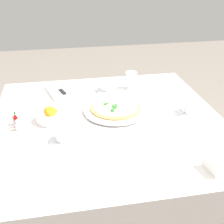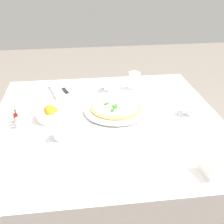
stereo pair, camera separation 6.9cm
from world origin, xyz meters
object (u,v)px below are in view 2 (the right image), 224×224
object	(u,v)px
napkin_folded	(63,90)
pizza_plate	(116,110)
coffee_cup_near_left	(62,134)
citrus_bowl	(51,114)
coffee_cup_right_edge	(110,86)
pepper_shaker	(18,123)
hot_sauce_bottle	(16,118)
pizza	(116,107)
dinner_knife	(63,88)
salt_shaker	(15,117)
coffee_cup_near_right	(191,109)
menu_card	(205,168)
water_glass_far_right	(134,81)

from	to	relation	value
napkin_folded	pizza_plate	bearing A→B (deg)	-151.79
coffee_cup_near_left	citrus_bowl	size ratio (longest dim) A/B	0.87
coffee_cup_right_edge	coffee_cup_near_left	xyz separation A→B (m)	(-0.50, 0.28, -0.00)
pizza_plate	pepper_shaker	size ratio (longest dim) A/B	5.96
hot_sauce_bottle	coffee_cup_right_edge	bearing A→B (deg)	-54.97
citrus_bowl	pizza	bearing A→B (deg)	-84.49
citrus_bowl	hot_sauce_bottle	distance (m)	0.17
dinner_knife	salt_shaker	bearing A→B (deg)	127.98
pizza	coffee_cup_near_right	size ratio (longest dim) A/B	2.03
citrus_bowl	salt_shaker	world-z (taller)	citrus_bowl
coffee_cup_right_edge	coffee_cup_near_right	distance (m)	0.52
coffee_cup_right_edge	menu_card	size ratio (longest dim) A/B	1.49
coffee_cup_right_edge	coffee_cup_near_right	size ratio (longest dim) A/B	1.02
coffee_cup_near_left	citrus_bowl	bearing A→B (deg)	16.30
water_glass_far_right	menu_card	size ratio (longest dim) A/B	1.15
coffee_cup_near_right	pizza_plate	bearing A→B (deg)	78.27
napkin_folded	citrus_bowl	bearing A→B (deg)	156.02
water_glass_far_right	napkin_folded	distance (m)	0.44
coffee_cup_near_left	pizza	bearing A→B (deg)	-50.71
hot_sauce_bottle	pepper_shaker	world-z (taller)	hot_sauce_bottle
hot_sauce_bottle	pepper_shaker	distance (m)	0.03
coffee_cup_near_right	hot_sauce_bottle	xyz separation A→B (m)	(0.01, 0.87, 0.00)
water_glass_far_right	citrus_bowl	size ratio (longest dim) A/B	0.68
pizza	napkin_folded	size ratio (longest dim) A/B	1.07
pizza_plate	coffee_cup_near_right	size ratio (longest dim) A/B	2.58
coffee_cup_right_edge	water_glass_far_right	size ratio (longest dim) A/B	1.29
napkin_folded	water_glass_far_right	bearing A→B (deg)	-105.87
pizza_plate	coffee_cup_near_left	distance (m)	0.36
coffee_cup_right_edge	salt_shaker	size ratio (longest dim) A/B	2.36
hot_sauce_bottle	pepper_shaker	size ratio (longest dim) A/B	1.48
hot_sauce_bottle	pepper_shaker	xyz separation A→B (m)	(-0.03, -0.01, -0.01)
dinner_knife	salt_shaker	xyz separation A→B (m)	(-0.34, 0.22, 0.00)
napkin_folded	salt_shaker	world-z (taller)	salt_shaker
menu_card	citrus_bowl	bearing A→B (deg)	38.54
coffee_cup_near_left	salt_shaker	bearing A→B (deg)	51.48
water_glass_far_right	pizza_plate	bearing A→B (deg)	151.94
pizza	coffee_cup_right_edge	xyz separation A→B (m)	(0.28, -0.00, 0.00)
water_glass_far_right	pepper_shaker	distance (m)	0.75
pizza_plate	dinner_knife	size ratio (longest dim) A/B	1.76
pizza_plate	coffee_cup_right_edge	distance (m)	0.28
pizza_plate	coffee_cup_near_left	bearing A→B (deg)	129.28
menu_card	coffee_cup_right_edge	bearing A→B (deg)	6.75
pizza	menu_card	distance (m)	0.60
coffee_cup_near_right	hot_sauce_bottle	bearing A→B (deg)	89.55
water_glass_far_right	pepper_shaker	xyz separation A→B (m)	(-0.39, 0.64, -0.02)
coffee_cup_right_edge	napkin_folded	distance (m)	0.28
pizza_plate	pizza	distance (m)	0.01
coffee_cup_right_edge	citrus_bowl	world-z (taller)	citrus_bowl
coffee_cup_near_left	napkin_folded	size ratio (longest dim) A/B	0.53
coffee_cup_near_right	hot_sauce_bottle	distance (m)	0.87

